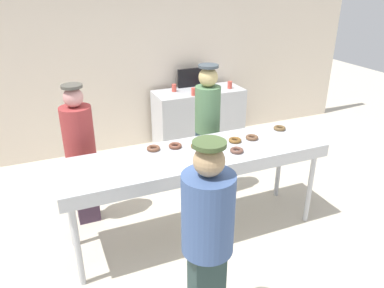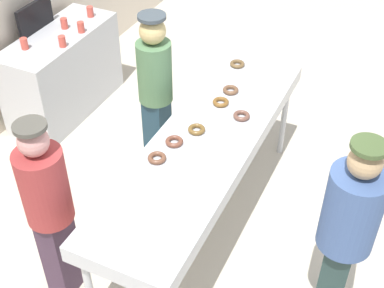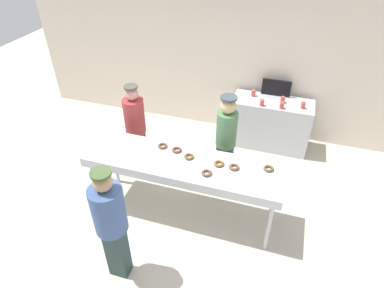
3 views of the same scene
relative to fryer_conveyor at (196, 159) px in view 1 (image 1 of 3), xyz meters
The scene contains 20 objects.
ground_plane 0.91m from the fryer_conveyor, ahead, with size 16.00×16.00×0.00m, color beige.
back_wall 2.66m from the fryer_conveyor, 90.00° to the left, with size 8.00×0.12×2.98m, color beige.
fryer_conveyor is the anchor object (origin of this frame).
chocolate_donut_0 1.15m from the fryer_conveyor, ahead, with size 0.14×0.14×0.04m, color brown.
chocolate_donut_1 0.45m from the fryer_conveyor, 149.87° to the left, with size 0.14×0.14×0.04m, color brown.
chocolate_donut_2 0.50m from the fryer_conveyor, ahead, with size 0.14×0.14×0.04m, color brown.
chocolate_donut_3 0.26m from the fryer_conveyor, 128.50° to the left, with size 0.14×0.14×0.04m, color brown.
chocolate_donut_4 0.15m from the fryer_conveyor, 60.02° to the left, with size 0.14×0.14×0.04m, color brown.
chocolate_donut_5 0.70m from the fryer_conveyor, ahead, with size 0.14×0.14×0.04m, color brown.
chocolate_donut_6 0.42m from the fryer_conveyor, 22.09° to the right, with size 0.14×0.14×0.04m, color brown.
worker_baker 1.27m from the fryer_conveyor, 146.02° to the left, with size 0.33×0.33×1.62m.
worker_assistant 0.81m from the fryer_conveyor, 56.83° to the left, with size 0.30×0.30×1.69m.
customer_waiting 1.28m from the fryer_conveyor, 109.85° to the right, with size 0.37×0.37×1.67m.
prep_counter 2.40m from the fryer_conveyor, 65.47° to the left, with size 1.43×0.59×0.94m, color #B7BABF.
paper_cup_0 2.54m from the fryer_conveyor, 54.17° to the left, with size 0.07×0.07×0.12m, color #CC4C3F.
paper_cup_1 2.25m from the fryer_conveyor, 59.63° to the left, with size 0.07×0.07×0.12m, color #CC4C3F.
paper_cup_2 2.32m from the fryer_conveyor, 75.09° to the left, with size 0.07×0.07×0.12m, color #CC4C3F.
paper_cup_3 2.43m from the fryer_conveyor, 62.22° to the left, with size 0.07×0.07×0.12m, color #CC4C3F.
paper_cup_4 2.09m from the fryer_conveyor, 67.55° to the left, with size 0.07×0.07×0.12m, color #CC4C3F.
menu_display 2.59m from the fryer_conveyor, 67.71° to the left, with size 0.52×0.04×0.30m, color black.
Camera 1 is at (-1.35, -3.10, 2.62)m, focal length 34.93 mm.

